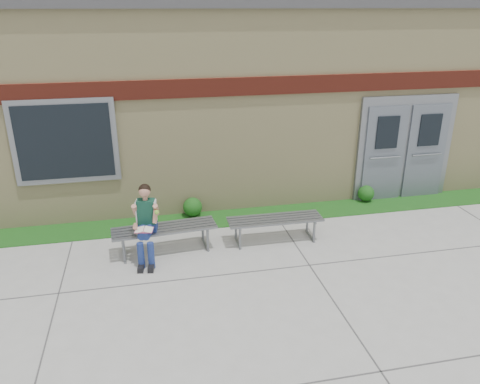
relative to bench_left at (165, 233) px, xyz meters
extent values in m
plane|color=#9E9E99|center=(1.33, -1.49, -0.36)|extent=(80.00, 80.00, 0.00)
cube|color=#1A4813|center=(1.33, 1.11, -0.35)|extent=(16.00, 0.80, 0.02)
cube|color=beige|center=(1.33, 4.51, 1.64)|extent=(16.00, 6.00, 4.00)
cube|color=#3F3F42|center=(1.33, 4.51, 3.74)|extent=(16.20, 6.20, 0.20)
cube|color=maroon|center=(1.33, 1.48, 2.24)|extent=(16.00, 0.06, 0.35)
cube|color=slate|center=(-1.67, 1.47, 1.34)|extent=(1.90, 0.08, 1.60)
cube|color=black|center=(-1.67, 1.43, 1.34)|extent=(1.70, 0.04, 1.40)
cube|color=slate|center=(5.33, 1.47, 0.79)|extent=(2.20, 0.08, 2.30)
cube|color=slate|center=(4.83, 1.42, 0.69)|extent=(0.92, 0.06, 2.10)
cube|color=slate|center=(5.83, 1.42, 0.69)|extent=(0.92, 0.06, 2.10)
cube|color=slate|center=(0.00, 0.00, 0.09)|extent=(1.84, 0.65, 0.04)
cube|color=slate|center=(-0.72, 0.00, -0.16)|extent=(0.09, 0.50, 0.41)
cube|color=slate|center=(0.72, 0.00, -0.16)|extent=(0.09, 0.50, 0.41)
cube|color=slate|center=(2.00, 0.00, 0.07)|extent=(1.74, 0.50, 0.03)
cube|color=slate|center=(1.31, 0.00, -0.16)|extent=(0.05, 0.48, 0.39)
cube|color=slate|center=(2.69, 0.00, -0.16)|extent=(0.05, 0.48, 0.39)
cube|color=navy|center=(-0.28, -0.05, 0.18)|extent=(0.35, 0.27, 0.15)
cube|color=#0F3723|center=(-0.28, -0.07, 0.47)|extent=(0.32, 0.23, 0.42)
sphere|color=tan|center=(-0.28, -0.08, 0.84)|extent=(0.22, 0.22, 0.19)
sphere|color=black|center=(-0.28, -0.06, 0.85)|extent=(0.23, 0.23, 0.20)
cylinder|color=navy|center=(-0.40, -0.27, 0.20)|extent=(0.20, 0.41, 0.14)
cylinder|color=navy|center=(-0.24, -0.30, 0.20)|extent=(0.20, 0.41, 0.14)
cylinder|color=navy|center=(-0.42, -0.49, -0.13)|extent=(0.11, 0.11, 0.46)
cylinder|color=navy|center=(-0.26, -0.52, -0.13)|extent=(0.11, 0.11, 0.46)
cube|color=black|center=(-0.43, -0.56, -0.31)|extent=(0.13, 0.25, 0.09)
cube|color=black|center=(-0.27, -0.59, -0.31)|extent=(0.13, 0.25, 0.09)
cylinder|color=tan|center=(-0.47, -0.09, 0.52)|extent=(0.12, 0.22, 0.24)
cylinder|color=tan|center=(-0.12, -0.15, 0.52)|extent=(0.12, 0.22, 0.24)
cube|color=white|center=(-0.34, -0.40, 0.29)|extent=(0.32, 0.25, 0.01)
cube|color=#D7507B|center=(-0.34, -0.40, 0.28)|extent=(0.32, 0.26, 0.01)
sphere|color=#79BD32|center=(-0.11, -0.28, 0.53)|extent=(0.08, 0.08, 0.08)
sphere|color=#1A4813|center=(0.64, 1.36, -0.15)|extent=(0.39, 0.39, 0.39)
sphere|color=#1A4813|center=(4.47, 1.36, -0.16)|extent=(0.36, 0.36, 0.36)
camera|label=1|loc=(-0.21, -7.42, 3.70)|focal=35.00mm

